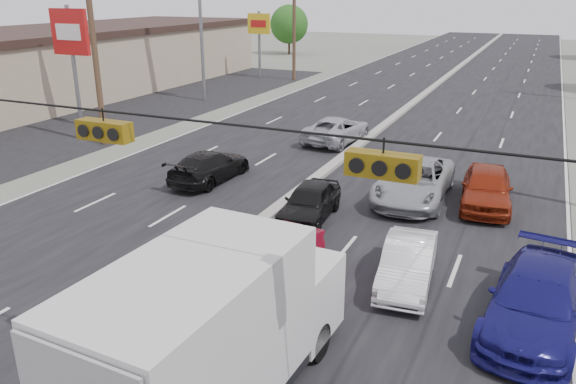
% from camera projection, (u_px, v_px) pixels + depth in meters
% --- Properties ---
extents(ground, '(200.00, 200.00, 0.00)m').
position_uv_depth(ground, '(79.00, 367.00, 12.26)').
color(ground, '#606356').
rests_on(ground, ground).
extents(road_surface, '(20.00, 160.00, 0.02)m').
position_uv_depth(road_surface, '(403.00, 112.00, 37.97)').
color(road_surface, black).
rests_on(road_surface, ground).
extents(center_median, '(0.50, 160.00, 0.20)m').
position_uv_depth(center_median, '(403.00, 111.00, 37.94)').
color(center_median, gray).
rests_on(center_median, ground).
extents(strip_mall, '(12.00, 42.00, 4.60)m').
position_uv_depth(strip_mall, '(54.00, 66.00, 43.01)').
color(strip_mall, tan).
rests_on(strip_mall, ground).
extents(parking_lot, '(10.00, 42.00, 0.02)m').
position_uv_depth(parking_lot, '(152.00, 105.00, 40.29)').
color(parking_lot, black).
rests_on(parking_lot, ground).
extents(utility_pole_left_b, '(1.60, 0.30, 10.00)m').
position_uv_depth(utility_pole_left_b, '(94.00, 46.00, 28.24)').
color(utility_pole_left_b, '#422D1E').
rests_on(utility_pole_left_b, ground).
extents(utility_pole_left_c, '(1.60, 0.30, 10.00)m').
position_uv_depth(utility_pole_left_c, '(294.00, 22.00, 49.66)').
color(utility_pole_left_c, '#422D1E').
rests_on(utility_pole_left_c, ground).
extents(traffic_signals, '(25.00, 0.30, 0.54)m').
position_uv_depth(traffic_signals, '(100.00, 128.00, 9.86)').
color(traffic_signals, black).
rests_on(traffic_signals, ground).
extents(pole_sign_mid, '(2.60, 0.25, 7.00)m').
position_uv_depth(pole_sign_mid, '(71.00, 39.00, 32.56)').
color(pole_sign_mid, slate).
rests_on(pole_sign_mid, ground).
extents(pole_sign_far, '(2.20, 0.25, 6.00)m').
position_uv_depth(pole_sign_far, '(259.00, 29.00, 51.26)').
color(pole_sign_far, slate).
rests_on(pole_sign_far, ground).
extents(tree_left_far, '(4.80, 4.80, 6.12)m').
position_uv_depth(tree_left_far, '(289.00, 24.00, 70.96)').
color(tree_left_far, '#382619').
rests_on(tree_left_far, ground).
extents(box_truck, '(2.69, 6.92, 3.46)m').
position_uv_depth(box_truck, '(215.00, 333.00, 10.41)').
color(box_truck, black).
rests_on(box_truck, ground).
extents(red_sedan, '(2.02, 4.35, 1.38)m').
position_uv_depth(red_sedan, '(266.00, 260.00, 15.64)').
color(red_sedan, maroon).
rests_on(red_sedan, ground).
extents(queue_car_a, '(1.82, 3.95, 1.31)m').
position_uv_depth(queue_car_a, '(310.00, 202.00, 19.98)').
color(queue_car_a, black).
rests_on(queue_car_a, ground).
extents(queue_car_b, '(1.73, 3.94, 1.26)m').
position_uv_depth(queue_car_b, '(408.00, 264.00, 15.55)').
color(queue_car_b, silver).
rests_on(queue_car_b, ground).
extents(queue_car_c, '(2.69, 5.59, 1.53)m').
position_uv_depth(queue_car_c, '(414.00, 181.00, 21.85)').
color(queue_car_c, '#94989B').
rests_on(queue_car_c, ground).
extents(queue_car_d, '(2.63, 5.33, 1.49)m').
position_uv_depth(queue_car_d, '(536.00, 301.00, 13.44)').
color(queue_car_d, navy).
rests_on(queue_car_d, ground).
extents(queue_car_e, '(2.20, 4.60, 1.52)m').
position_uv_depth(queue_car_e, '(487.00, 188.00, 21.12)').
color(queue_car_e, maroon).
rests_on(queue_car_e, ground).
extents(oncoming_near, '(1.97, 4.55, 1.30)m').
position_uv_depth(oncoming_near, '(210.00, 166.00, 24.06)').
color(oncoming_near, black).
rests_on(oncoming_near, ground).
extents(oncoming_far, '(2.80, 5.16, 1.37)m').
position_uv_depth(oncoming_far, '(337.00, 130.00, 30.21)').
color(oncoming_far, '#ADAEB5').
rests_on(oncoming_far, ground).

